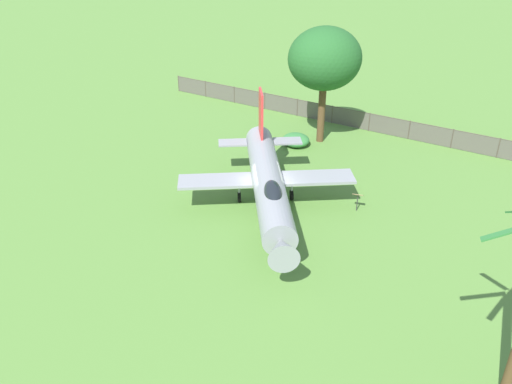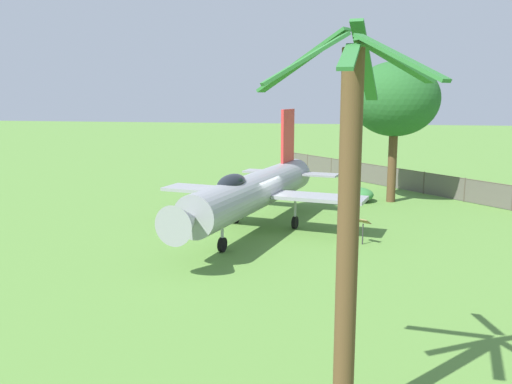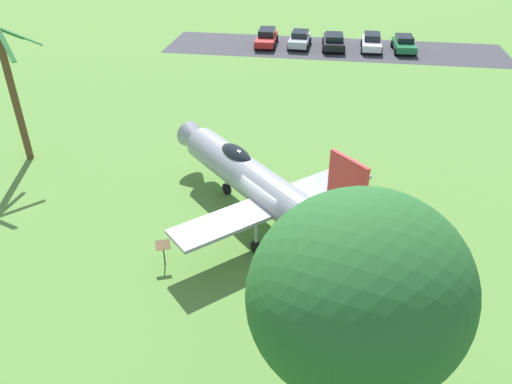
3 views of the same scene
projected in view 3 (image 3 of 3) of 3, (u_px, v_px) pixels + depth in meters
name	position (u px, v px, depth m)	size (l,w,h in m)	color
ground_plane	(268.00, 227.00, 23.08)	(200.00, 200.00, 0.00)	#568438
parking_strip	(334.00, 49.00, 48.28)	(32.35, 8.00, 0.00)	#38383D
display_jet	(264.00, 188.00, 22.29)	(13.98, 10.12, 5.59)	gray
shade_tree	(359.00, 292.00, 10.72)	(4.74, 5.13, 8.28)	brown
palm_tree	(13.00, 92.00, 26.83)	(4.13, 3.30, 7.57)	brown
info_plaque	(163.00, 248.00, 20.39)	(0.66, 0.72, 1.14)	#333333
parked_car_green	(404.00, 44.00, 47.08)	(3.97, 4.36, 1.41)	#1E6B3D
parked_car_white	(372.00, 42.00, 47.48)	(3.80, 4.44, 1.49)	silver
parked_car_black	(334.00, 41.00, 47.81)	(4.38, 4.88, 1.46)	black
parked_car_silver	(300.00, 39.00, 48.40)	(3.73, 4.39, 1.46)	#B2B5BA
parked_car_red	(267.00, 37.00, 48.85)	(4.28, 4.88, 1.52)	red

